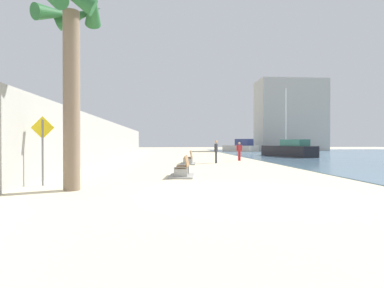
{
  "coord_description": "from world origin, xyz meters",
  "views": [
    {
      "loc": [
        -1.96,
        -9.65,
        1.64
      ],
      "look_at": [
        0.17,
        16.08,
        1.43
      ],
      "focal_mm": 29.34,
      "sensor_mm": 36.0,
      "label": 1
    }
  ],
  "objects_px": {
    "palm_tree": "(71,45)",
    "bench_near": "(182,172)",
    "person_standing": "(216,150)",
    "pedestrian_sign": "(43,142)",
    "boat_nearest": "(289,150)",
    "bench_far": "(188,161)",
    "person_walking": "(239,150)",
    "boat_outer": "(241,147)"
  },
  "relations": [
    {
      "from": "palm_tree",
      "to": "bench_near",
      "type": "xyz_separation_m",
      "value": [
        3.95,
        3.76,
        -4.66
      ]
    },
    {
      "from": "palm_tree",
      "to": "bench_near",
      "type": "bearing_deg",
      "value": 43.58
    },
    {
      "from": "palm_tree",
      "to": "person_standing",
      "type": "distance_m",
      "value": 14.83
    },
    {
      "from": "bench_near",
      "to": "pedestrian_sign",
      "type": "distance_m",
      "value": 6.06
    },
    {
      "from": "person_standing",
      "to": "boat_nearest",
      "type": "bearing_deg",
      "value": 43.58
    },
    {
      "from": "palm_tree",
      "to": "bench_far",
      "type": "xyz_separation_m",
      "value": [
        4.8,
        11.8,
        -4.66
      ]
    },
    {
      "from": "person_standing",
      "to": "boat_nearest",
      "type": "xyz_separation_m",
      "value": [
        9.17,
        8.73,
        -0.25
      ]
    },
    {
      "from": "person_walking",
      "to": "person_standing",
      "type": "relative_size",
      "value": 0.92
    },
    {
      "from": "bench_near",
      "to": "person_walking",
      "type": "height_order",
      "value": "person_walking"
    },
    {
      "from": "palm_tree",
      "to": "boat_outer",
      "type": "distance_m",
      "value": 42.82
    },
    {
      "from": "person_walking",
      "to": "boat_nearest",
      "type": "relative_size",
      "value": 0.22
    },
    {
      "from": "bench_near",
      "to": "boat_nearest",
      "type": "xyz_separation_m",
      "value": [
        12.16,
        17.48,
        0.53
      ]
    },
    {
      "from": "person_walking",
      "to": "boat_outer",
      "type": "bearing_deg",
      "value": 76.09
    },
    {
      "from": "bench_near",
      "to": "pedestrian_sign",
      "type": "xyz_separation_m",
      "value": [
        -5.33,
        -2.55,
        1.37
      ]
    },
    {
      "from": "bench_near",
      "to": "person_walking",
      "type": "relative_size",
      "value": 1.4
    },
    {
      "from": "bench_far",
      "to": "pedestrian_sign",
      "type": "distance_m",
      "value": 12.33
    },
    {
      "from": "boat_nearest",
      "to": "pedestrian_sign",
      "type": "height_order",
      "value": "boat_nearest"
    },
    {
      "from": "palm_tree",
      "to": "boat_outer",
      "type": "relative_size",
      "value": 1.03
    },
    {
      "from": "bench_far",
      "to": "boat_nearest",
      "type": "distance_m",
      "value": 14.74
    },
    {
      "from": "bench_near",
      "to": "boat_outer",
      "type": "height_order",
      "value": "boat_outer"
    },
    {
      "from": "person_walking",
      "to": "pedestrian_sign",
      "type": "xyz_separation_m",
      "value": [
        -10.77,
        -14.19,
        0.69
      ]
    },
    {
      "from": "palm_tree",
      "to": "boat_nearest",
      "type": "relative_size",
      "value": 0.96
    },
    {
      "from": "pedestrian_sign",
      "to": "person_walking",
      "type": "bearing_deg",
      "value": 52.78
    },
    {
      "from": "person_standing",
      "to": "boat_outer",
      "type": "xyz_separation_m",
      "value": [
        8.49,
        27.22,
        -0.24
      ]
    },
    {
      "from": "bench_near",
      "to": "person_standing",
      "type": "bearing_deg",
      "value": 71.13
    },
    {
      "from": "pedestrian_sign",
      "to": "boat_nearest",
      "type": "bearing_deg",
      "value": 48.88
    },
    {
      "from": "person_walking",
      "to": "bench_far",
      "type": "bearing_deg",
      "value": -141.99
    },
    {
      "from": "boat_nearest",
      "to": "boat_outer",
      "type": "xyz_separation_m",
      "value": [
        -0.68,
        18.49,
        0.0
      ]
    },
    {
      "from": "bench_far",
      "to": "person_walking",
      "type": "bearing_deg",
      "value": 38.01
    },
    {
      "from": "bench_near",
      "to": "pedestrian_sign",
      "type": "height_order",
      "value": "pedestrian_sign"
    },
    {
      "from": "person_standing",
      "to": "pedestrian_sign",
      "type": "xyz_separation_m",
      "value": [
        -8.32,
        -11.3,
        0.59
      ]
    },
    {
      "from": "palm_tree",
      "to": "boat_nearest",
      "type": "distance_m",
      "value": 26.98
    },
    {
      "from": "bench_far",
      "to": "person_walking",
      "type": "relative_size",
      "value": 1.4
    },
    {
      "from": "person_walking",
      "to": "pedestrian_sign",
      "type": "relative_size",
      "value": 0.62
    },
    {
      "from": "bench_near",
      "to": "bench_far",
      "type": "relative_size",
      "value": 1.0
    },
    {
      "from": "bench_far",
      "to": "bench_near",
      "type": "bearing_deg",
      "value": -96.02
    },
    {
      "from": "person_walking",
      "to": "pedestrian_sign",
      "type": "height_order",
      "value": "pedestrian_sign"
    },
    {
      "from": "pedestrian_sign",
      "to": "person_standing",
      "type": "bearing_deg",
      "value": 53.65
    },
    {
      "from": "palm_tree",
      "to": "bench_far",
      "type": "height_order",
      "value": "palm_tree"
    },
    {
      "from": "person_walking",
      "to": "person_standing",
      "type": "bearing_deg",
      "value": -130.45
    },
    {
      "from": "person_walking",
      "to": "pedestrian_sign",
      "type": "distance_m",
      "value": 17.83
    },
    {
      "from": "boat_outer",
      "to": "bench_near",
      "type": "bearing_deg",
      "value": -107.7
    }
  ]
}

